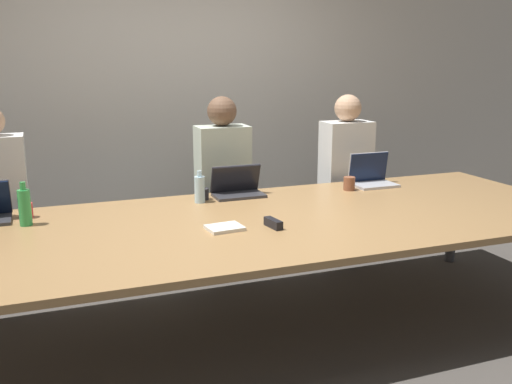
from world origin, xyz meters
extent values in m
plane|color=#4C4742|center=(0.00, 0.00, 0.00)|extent=(24.00, 24.00, 0.00)
cube|color=beige|center=(0.00, 1.81, 1.40)|extent=(12.00, 0.06, 2.80)
cube|color=#9E7547|center=(0.00, 0.00, 0.71)|extent=(4.51, 1.58, 0.04)
cylinder|color=#4C4C51|center=(2.07, 0.61, 0.34)|extent=(0.08, 0.08, 0.69)
cube|color=#B7B7BC|center=(1.26, 0.56, 0.74)|extent=(0.32, 0.22, 0.02)
cube|color=#B7B7BC|center=(1.26, 0.66, 0.86)|extent=(0.33, 0.04, 0.23)
cube|color=#0F1933|center=(1.26, 0.65, 0.86)|extent=(0.32, 0.04, 0.22)
cube|color=#2D2D38|center=(1.26, 1.00, 0.23)|extent=(0.32, 0.24, 0.45)
cube|color=silver|center=(1.26, 1.00, 0.81)|extent=(0.40, 0.24, 0.73)
sphere|color=tan|center=(1.26, 1.00, 1.29)|extent=(0.22, 0.22, 0.22)
cylinder|color=brown|center=(1.01, 0.51, 0.78)|extent=(0.09, 0.09, 0.10)
cube|color=#2D2D38|center=(-1.41, 1.07, 0.23)|extent=(0.32, 0.24, 0.45)
cylinder|color=red|center=(-1.21, 0.55, 0.77)|extent=(0.07, 0.07, 0.09)
cylinder|color=green|center=(-1.22, 0.38, 0.83)|extent=(0.07, 0.07, 0.21)
cylinder|color=green|center=(-1.22, 0.38, 0.96)|extent=(0.03, 0.03, 0.05)
cube|color=#333338|center=(0.18, 0.60, 0.74)|extent=(0.35, 0.20, 0.02)
cube|color=#333338|center=(0.18, 0.68, 0.85)|extent=(0.36, 0.08, 0.20)
cube|color=black|center=(0.18, 0.67, 0.84)|extent=(0.35, 0.08, 0.20)
cube|color=#2D2D38|center=(0.20, 1.06, 0.23)|extent=(0.32, 0.24, 0.45)
cube|color=beige|center=(0.20, 1.06, 0.81)|extent=(0.40, 0.24, 0.73)
sphere|color=brown|center=(0.20, 1.06, 1.29)|extent=(0.23, 0.23, 0.23)
cylinder|color=#232328|center=(-0.08, 0.61, 0.77)|extent=(0.08, 0.08, 0.08)
cylinder|color=#ADD1E0|center=(-0.12, 0.54, 0.82)|extent=(0.07, 0.07, 0.18)
cylinder|color=#ADD1E0|center=(-0.12, 0.54, 0.93)|extent=(0.03, 0.03, 0.04)
cube|color=black|center=(0.12, -0.18, 0.75)|extent=(0.07, 0.15, 0.05)
cube|color=silver|center=(-0.15, -0.12, 0.74)|extent=(0.21, 0.18, 0.02)
camera|label=1|loc=(-1.09, -3.10, 1.68)|focal=40.00mm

